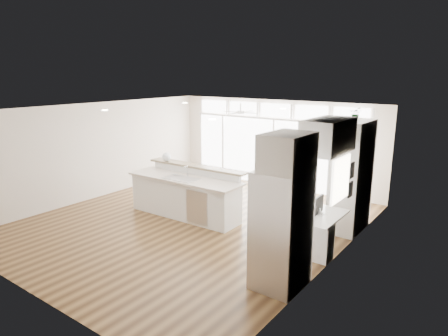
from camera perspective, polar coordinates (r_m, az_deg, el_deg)
The scene contains 24 objects.
floor at distance 9.75m, azimuth -4.58°, elevation -7.70°, with size 7.00×8.00×0.02m, color #432A14.
ceiling at distance 9.13m, azimuth -4.90°, elevation 8.37°, with size 7.00×8.00×0.02m, color white.
wall_back at distance 12.58m, azimuth 7.28°, elevation 3.51°, with size 7.00×0.04×2.70m, color beige.
wall_front at distance 6.96m, azimuth -26.90°, elevation -6.09°, with size 7.00×0.04×2.70m, color beige.
wall_left at distance 11.89m, azimuth -17.62°, elevation 2.40°, with size 0.04×8.00×2.70m, color beige.
wall_right at distance 7.60m, azimuth 15.71°, elevation -3.52°, with size 0.04×8.00×2.70m, color beige.
glass_wall at distance 12.58m, azimuth 7.11°, elevation 2.13°, with size 5.80×0.06×2.08m, color white.
transom_row at distance 12.39m, azimuth 7.29°, elevation 8.17°, with size 5.90×0.06×0.40m, color white.
desk_window at distance 7.83m, azimuth 16.31°, elevation -1.54°, with size 0.04×0.85×0.85m, color white.
ceiling_fan at distance 11.67m, azimuth 2.38°, elevation 8.43°, with size 1.16×1.16×0.32m, color silver.
recessed_lights at distance 9.28m, azimuth -4.08°, elevation 8.34°, with size 3.40×3.00×0.02m, color white.
oven_cabinet at distance 9.38m, azimuth 17.70°, elevation -1.10°, with size 0.64×1.20×2.50m, color white.
desk_nook at distance 8.31m, azimuth 13.62°, elevation -9.02°, with size 0.72×1.30×0.76m, color white.
upper_cabinets at distance 7.77m, azimuth 14.69°, elevation 4.48°, with size 0.64×1.30×0.64m, color white.
refrigerator at distance 6.69m, azimuth 8.19°, elevation -8.66°, with size 0.76×0.90×2.00m, color silver.
fridge_cabinet at distance 6.30m, azimuth 9.06°, elevation 2.25°, with size 0.64×0.90×0.60m, color white.
framed_photos at distance 8.44m, azimuth 17.70°, elevation -1.63°, with size 0.06×0.22×0.80m, color black.
kitchen_island at distance 9.95m, azimuth -5.65°, elevation -3.52°, with size 3.06×1.15×1.21m, color white.
rug at distance 9.10m, azimuth 10.08°, elevation -9.36°, with size 0.99×0.71×0.01m, color #311E0F.
office_chair at distance 9.16m, azimuth 11.06°, elevation -5.92°, with size 0.52×0.48×1.00m, color black.
fishbowl at distance 10.68m, azimuth -8.22°, elevation 1.59°, with size 0.23×0.23×0.23m, color white.
monitor at distance 8.14m, azimuth 13.32°, elevation -5.17°, with size 0.08×0.47×0.39m, color black.
keyboard at distance 8.26m, azimuth 12.16°, elevation -6.18°, with size 0.13×0.35×0.02m, color white.
potted_plant at distance 9.14m, azimuth 18.32°, elevation 7.20°, with size 0.26×0.29×0.22m, color #255725.
Camera 1 is at (5.97, -6.86, 3.51)m, focal length 32.00 mm.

